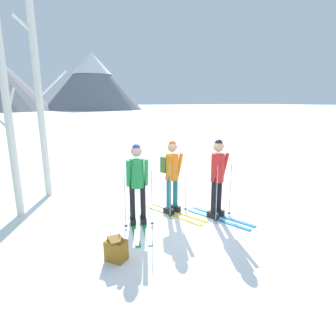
{
  "coord_description": "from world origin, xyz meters",
  "views": [
    {
      "loc": [
        -2.53,
        -5.12,
        2.52
      ],
      "look_at": [
        0.19,
        0.41,
        1.05
      ],
      "focal_mm": 29.96,
      "sensor_mm": 36.0,
      "label": 1
    }
  ],
  "objects_px": {
    "skier_in_orange": "(172,173)",
    "birch_tree_slender": "(8,119)",
    "skier_in_green": "(137,180)",
    "backpack_on_snow_front": "(116,249)",
    "skier_in_red": "(218,176)",
    "birch_tree_tall": "(39,97)"
  },
  "relations": [
    {
      "from": "birch_tree_slender",
      "to": "skier_in_red",
      "type": "bearing_deg",
      "value": -27.38
    },
    {
      "from": "skier_in_green",
      "to": "skier_in_red",
      "type": "height_order",
      "value": "skier_in_red"
    },
    {
      "from": "skier_in_red",
      "to": "skier_in_green",
      "type": "bearing_deg",
      "value": 164.89
    },
    {
      "from": "birch_tree_slender",
      "to": "backpack_on_snow_front",
      "type": "bearing_deg",
      "value": -62.35
    },
    {
      "from": "skier_in_green",
      "to": "backpack_on_snow_front",
      "type": "height_order",
      "value": "skier_in_green"
    },
    {
      "from": "skier_in_red",
      "to": "backpack_on_snow_front",
      "type": "relative_size",
      "value": 4.36
    },
    {
      "from": "skier_in_green",
      "to": "backpack_on_snow_front",
      "type": "bearing_deg",
      "value": -124.64
    },
    {
      "from": "backpack_on_snow_front",
      "to": "birch_tree_slender",
      "type": "bearing_deg",
      "value": 117.65
    },
    {
      "from": "skier_in_green",
      "to": "skier_in_red",
      "type": "relative_size",
      "value": 1.04
    },
    {
      "from": "skier_in_orange",
      "to": "skier_in_red",
      "type": "relative_size",
      "value": 0.97
    },
    {
      "from": "skier_in_orange",
      "to": "birch_tree_slender",
      "type": "relative_size",
      "value": 0.4
    },
    {
      "from": "skier_in_green",
      "to": "skier_in_orange",
      "type": "xyz_separation_m",
      "value": [
        0.91,
        0.22,
        -0.0
      ]
    },
    {
      "from": "skier_in_orange",
      "to": "birch_tree_slender",
      "type": "bearing_deg",
      "value": 156.6
    },
    {
      "from": "birch_tree_tall",
      "to": "birch_tree_slender",
      "type": "xyz_separation_m",
      "value": [
        -0.68,
        -1.28,
        -0.46
      ]
    },
    {
      "from": "skier_in_green",
      "to": "birch_tree_tall",
      "type": "bearing_deg",
      "value": 118.57
    },
    {
      "from": "skier_in_red",
      "to": "backpack_on_snow_front",
      "type": "distance_m",
      "value": 2.7
    },
    {
      "from": "skier_in_orange",
      "to": "birch_tree_tall",
      "type": "height_order",
      "value": "birch_tree_tall"
    },
    {
      "from": "birch_tree_slender",
      "to": "skier_in_green",
      "type": "bearing_deg",
      "value": -35.13
    },
    {
      "from": "birch_tree_tall",
      "to": "skier_in_green",
      "type": "bearing_deg",
      "value": -61.43
    },
    {
      "from": "backpack_on_snow_front",
      "to": "skier_in_green",
      "type": "bearing_deg",
      "value": 55.36
    },
    {
      "from": "skier_in_green",
      "to": "birch_tree_slender",
      "type": "relative_size",
      "value": 0.43
    },
    {
      "from": "skier_in_orange",
      "to": "skier_in_red",
      "type": "distance_m",
      "value": 1.02
    }
  ]
}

